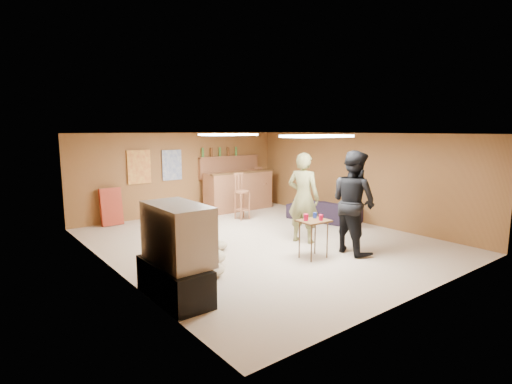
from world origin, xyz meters
TOP-DOWN VIEW (x-y plane):
  - ground at (0.00, 0.00)m, footprint 7.00×7.00m
  - ceiling at (0.00, 0.00)m, footprint 6.00×7.00m
  - wall_back at (0.00, 3.50)m, footprint 6.00×0.02m
  - wall_front at (0.00, -3.50)m, footprint 6.00×0.02m
  - wall_left at (-3.00, 0.00)m, footprint 0.02×7.00m
  - wall_right at (3.00, 0.00)m, footprint 0.02×7.00m
  - tv_stand at (-2.72, -1.50)m, footprint 0.55×1.30m
  - dvd_box at (-2.50, -1.50)m, footprint 0.35×0.50m
  - tv_body at (-2.65, -1.50)m, footprint 0.60×1.10m
  - tv_screen at (-2.34, -1.50)m, footprint 0.02×0.95m
  - bar_counter at (1.50, 2.95)m, footprint 2.00×0.60m
  - bar_lip at (1.50, 2.70)m, footprint 2.10×0.12m
  - bar_shelf at (1.50, 3.40)m, footprint 2.00×0.18m
  - bar_backing at (1.50, 3.42)m, footprint 2.00×0.14m
  - poster_left at (-1.20, 3.46)m, footprint 0.60×0.03m
  - poster_right at (-0.30, 3.46)m, footprint 0.55×0.03m
  - folding_chair_stack at (-2.00, 3.30)m, footprint 0.50×0.26m
  - ceiling_panel_front at (0.00, -1.50)m, footprint 1.20×0.60m
  - ceiling_panel_back at (0.00, 1.20)m, footprint 1.20×0.60m
  - person_olive at (0.62, -0.57)m, footprint 0.65×0.78m
  - person_black at (0.86, -1.63)m, footprint 0.83×1.01m
  - sofa at (2.39, 0.50)m, footprint 1.15×1.93m
  - tray_table at (0.04, -1.43)m, footprint 0.56×0.45m
  - cup_red_near at (-0.10, -1.37)m, footprint 0.10×0.10m
  - cup_red_far at (0.12, -1.52)m, footprint 0.10×0.10m
  - cup_blue at (0.17, -1.32)m, footprint 0.09×0.09m
  - bar_stool_left at (0.86, 1.89)m, footprint 0.45×0.45m
  - bar_stool_right at (2.23, 2.81)m, footprint 0.53×0.53m
  - cushion_near_tv at (-1.64, -0.59)m, footprint 0.78×0.78m
  - cushion_mid at (-1.06, 0.05)m, footprint 0.50×0.50m
  - cushion_far at (-1.92, -1.08)m, footprint 0.62×0.62m
  - bottle_row at (1.16, 3.38)m, footprint 1.20×0.08m

SIDE VIEW (x-z plane):
  - ground at x=0.00m, z-range 0.00..0.00m
  - cushion_mid at x=-1.06m, z-range 0.00..0.18m
  - cushion_far at x=-1.92m, z-range 0.00..0.22m
  - cushion_near_tv at x=-1.64m, z-range 0.00..0.27m
  - dvd_box at x=-2.50m, z-range 0.11..0.19m
  - tv_stand at x=-2.72m, z-range 0.00..0.50m
  - sofa at x=2.39m, z-range 0.00..0.53m
  - tray_table at x=0.04m, z-range 0.00..0.69m
  - folding_chair_stack at x=-2.00m, z-range -0.01..0.91m
  - bar_counter at x=1.50m, z-range 0.00..1.10m
  - bar_stool_left at x=0.86m, z-range 0.00..1.22m
  - bar_stool_right at x=2.23m, z-range 0.00..1.33m
  - cup_blue at x=0.17m, z-range 0.69..0.79m
  - cup_red_far at x=0.12m, z-range 0.69..0.80m
  - cup_red_near at x=-0.10m, z-range 0.69..0.81m
  - tv_body at x=-2.65m, z-range 0.50..1.30m
  - tv_screen at x=-2.34m, z-range 0.57..1.23m
  - person_olive at x=0.62m, z-range 0.00..1.83m
  - person_black at x=0.86m, z-range 0.00..1.91m
  - wall_back at x=0.00m, z-range 0.00..2.20m
  - wall_front at x=0.00m, z-range 0.00..2.20m
  - wall_left at x=-3.00m, z-range 0.00..2.20m
  - wall_right at x=3.00m, z-range 0.00..2.20m
  - bar_lip at x=1.50m, z-range 1.08..1.12m
  - bar_backing at x=1.50m, z-range 0.90..1.50m
  - poster_left at x=-1.20m, z-range 0.93..1.78m
  - poster_right at x=-0.30m, z-range 0.95..1.75m
  - bar_shelf at x=1.50m, z-range 1.48..1.52m
  - bottle_row at x=1.16m, z-range 1.52..1.78m
  - ceiling_panel_front at x=0.00m, z-range 2.15..2.19m
  - ceiling_panel_back at x=0.00m, z-range 2.15..2.19m
  - ceiling at x=0.00m, z-range 2.19..2.21m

